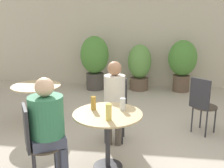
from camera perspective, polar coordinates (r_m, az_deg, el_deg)
name	(u,v)px	position (r m, az deg, el deg)	size (l,w,h in m)	color
ground_plane	(125,164)	(3.46, 2.91, -17.09)	(20.00, 20.00, 0.00)	#B2A899
storefront_wall	(138,29)	(6.98, 5.76, 11.88)	(10.00, 0.06, 3.00)	beige
cafe_table_near	(108,124)	(3.14, -0.95, -8.63)	(0.82, 0.82, 0.71)	#2D2D33
cafe_table_far	(37,93)	(4.52, -16.07, -1.98)	(0.80, 0.80, 0.71)	#2D2D33
bistro_chair_0	(116,104)	(3.93, 0.77, -4.34)	(0.39, 0.39, 0.91)	#42382D
bistro_chair_1	(35,139)	(2.97, -16.41, -11.38)	(0.44, 0.43, 0.91)	#42382D
bistro_chair_3	(202,102)	(4.26, 19.00, -3.63)	(0.44, 0.44, 0.91)	#42382D
seated_person_0	(114,95)	(3.73, 0.53, -2.39)	(0.30, 0.31, 1.21)	brown
seated_person_1	(48,122)	(2.92, -13.71, -8.12)	(0.47, 0.45, 1.20)	#42475B
beer_glass_0	(109,112)	(2.86, -0.72, -6.12)	(0.07, 0.07, 0.18)	#DBC65B
beer_glass_1	(123,104)	(3.17, 2.34, -4.40)	(0.07, 0.07, 0.15)	silver
beer_glass_2	(93,103)	(3.18, -4.07, -4.18)	(0.06, 0.06, 0.17)	#B28433
potted_plant_0	(95,59)	(6.58, -3.80, 5.49)	(0.71, 0.71, 1.35)	#47423D
potted_plant_1	(139,66)	(6.60, 5.99, 3.98)	(0.58, 0.58, 1.15)	brown
potted_plant_2	(182,62)	(6.62, 15.07, 4.75)	(0.69, 0.69, 1.26)	brown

